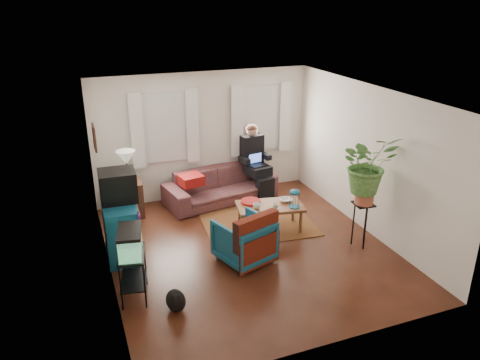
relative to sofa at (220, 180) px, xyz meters
name	(u,v)px	position (x,y,z in m)	size (l,w,h in m)	color
floor	(248,249)	(-0.20, -2.05, -0.45)	(4.50, 5.00, 0.01)	#4F2B14
ceiling	(250,95)	(-0.20, -2.05, 2.15)	(4.50, 5.00, 0.01)	white
wall_back	(204,136)	(-0.20, 0.45, 0.85)	(4.50, 0.01, 2.60)	silver
wall_front	(332,253)	(-0.20, -4.55, 0.85)	(4.50, 0.01, 2.60)	silver
wall_left	(103,197)	(-2.45, -2.05, 0.85)	(0.01, 5.00, 2.60)	silver
wall_right	(368,160)	(2.05, -2.05, 0.85)	(0.01, 5.00, 2.60)	silver
window_left	(165,128)	(-1.00, 0.43, 1.10)	(1.08, 0.04, 1.38)	white
window_right	(260,118)	(1.05, 0.43, 1.10)	(1.08, 0.04, 1.38)	white
curtains_left	(165,129)	(-1.00, 0.35, 1.10)	(1.36, 0.06, 1.50)	white
curtains_right	(262,119)	(1.05, 0.35, 1.10)	(1.36, 0.06, 1.50)	white
picture_frame	(95,138)	(-2.41, -1.20, 1.50)	(0.04, 0.32, 0.40)	#3D2616
area_rug	(258,223)	(0.31, -1.24, -0.44)	(2.00, 1.60, 0.01)	brown
sofa	(220,180)	(0.00, 0.00, 0.00)	(2.29, 0.90, 0.89)	brown
seated_person	(254,163)	(0.81, 0.15, 0.23)	(0.57, 0.70, 1.36)	black
side_table	(130,199)	(-1.85, -0.04, -0.10)	(0.47, 0.47, 0.69)	#3D2117
table_lamp	(127,168)	(-1.85, -0.04, 0.54)	(0.36, 0.36, 0.63)	white
dresser	(121,229)	(-2.19, -1.46, 0.02)	(0.51, 1.03, 0.93)	#12666C
crt_tv	(118,186)	(-2.17, -1.36, 0.73)	(0.57, 0.51, 0.49)	black
aquarium_stand	(134,275)	(-2.20, -2.73, -0.10)	(0.35, 0.63, 0.70)	black
aquarium	(130,242)	(-2.20, -2.73, 0.44)	(0.31, 0.57, 0.37)	#7FD899
black_cat	(176,299)	(-1.73, -3.21, -0.28)	(0.26, 0.40, 0.34)	black
armchair	(244,238)	(-0.40, -2.35, -0.05)	(0.78, 0.73, 0.80)	navy
serape_throw	(257,236)	(-0.30, -2.65, 0.12)	(0.80, 0.19, 0.66)	#9E0A0A
coffee_table	(270,217)	(0.42, -1.53, -0.20)	(1.17, 0.64, 0.49)	brown
cup_a	(257,206)	(0.14, -1.58, 0.09)	(0.13, 0.13, 0.10)	white
cup_b	(275,207)	(0.44, -1.73, 0.09)	(0.11, 0.11, 0.10)	beige
bowl	(286,200)	(0.75, -1.49, 0.07)	(0.23, 0.23, 0.06)	white
snack_tray	(251,202)	(0.14, -1.31, 0.06)	(0.36, 0.36, 0.04)	#B21414
birdcage	(295,198)	(0.79, -1.76, 0.21)	(0.19, 0.19, 0.34)	#115B6B
plant_stand	(361,224)	(1.62, -2.61, -0.06)	(0.33, 0.33, 0.78)	black
potted_plant	(367,173)	(1.62, -2.61, 0.87)	(0.89, 0.77, 0.99)	#599947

